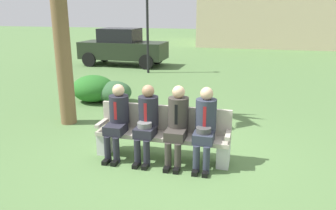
% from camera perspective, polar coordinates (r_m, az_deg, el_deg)
% --- Properties ---
extents(ground_plane, '(80.00, 80.00, 0.00)m').
position_cam_1_polar(ground_plane, '(5.84, 1.40, -8.95)').
color(ground_plane, '#537641').
extents(park_bench, '(2.30, 0.44, 0.90)m').
position_cam_1_polar(park_bench, '(5.68, -0.86, -4.95)').
color(park_bench, '#B7AD9E').
rests_on(park_bench, ground).
extents(seated_man_leftmost, '(0.34, 0.72, 1.27)m').
position_cam_1_polar(seated_man_leftmost, '(5.71, -8.78, -2.08)').
color(seated_man_leftmost, '#23232D').
rests_on(seated_man_leftmost, ground).
extents(seated_man_centerleft, '(0.34, 0.72, 1.29)m').
position_cam_1_polar(seated_man_centerleft, '(5.52, -3.70, -2.49)').
color(seated_man_centerleft, '#23232D').
rests_on(seated_man_centerleft, ground).
extents(seated_man_centerright, '(0.34, 0.72, 1.30)m').
position_cam_1_polar(seated_man_centerright, '(5.39, 1.60, -2.79)').
color(seated_man_centerright, '#38332D').
rests_on(seated_man_centerright, ground).
extents(seated_man_rightmost, '(0.34, 0.72, 1.30)m').
position_cam_1_polar(seated_man_rightmost, '(5.31, 6.43, -3.23)').
color(seated_man_rightmost, '#2D3342').
rests_on(seated_man_rightmost, ground).
extents(shrub_near_bench, '(0.96, 0.88, 0.60)m').
position_cam_1_polar(shrub_near_bench, '(9.18, -9.32, 2.23)').
color(shrub_near_bench, '#345C36').
rests_on(shrub_near_bench, ground).
extents(shrub_mid_lawn, '(1.19, 1.09, 0.74)m').
position_cam_1_polar(shrub_mid_lawn, '(9.41, -12.86, 2.82)').
color(shrub_mid_lawn, '#286B25').
rests_on(shrub_mid_lawn, ground).
extents(parked_car_near, '(3.92, 1.75, 1.68)m').
position_cam_1_polar(parked_car_near, '(15.43, -7.88, 9.93)').
color(parked_car_near, '#232D1E').
rests_on(parked_car_near, ground).
extents(street_lamp, '(0.24, 0.24, 3.80)m').
position_cam_1_polar(street_lamp, '(13.32, -3.62, 15.44)').
color(street_lamp, black).
rests_on(street_lamp, ground).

